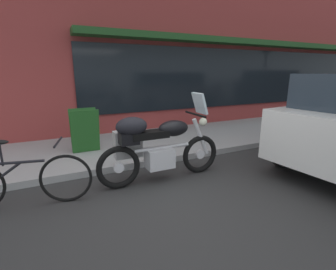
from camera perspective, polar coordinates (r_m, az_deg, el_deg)
The scene contains 5 objects.
ground_plane at distance 3.64m, azimuth 0.54°, elevation -14.24°, with size 80.00×80.00×0.00m, color #2C2C2C.
storefront_building at distance 10.68m, azimuth 26.10°, elevation 22.10°, with size 21.37×0.90×7.01m.
touring_motorcycle at distance 3.94m, azimuth -3.22°, elevation -2.27°, with size 2.13×0.68×1.42m.
parked_bicycle at distance 3.78m, azimuth -30.79°, elevation -8.99°, with size 1.72×0.56×0.93m.
sandwich_board_sign at distance 5.37m, azimuth -18.73°, elevation 1.00°, with size 0.55×0.41×0.89m.
Camera 1 is at (-1.42, -2.86, 1.75)m, focal length 26.29 mm.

